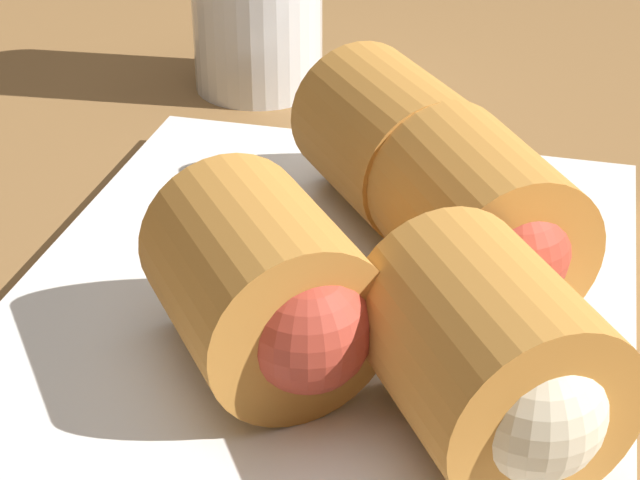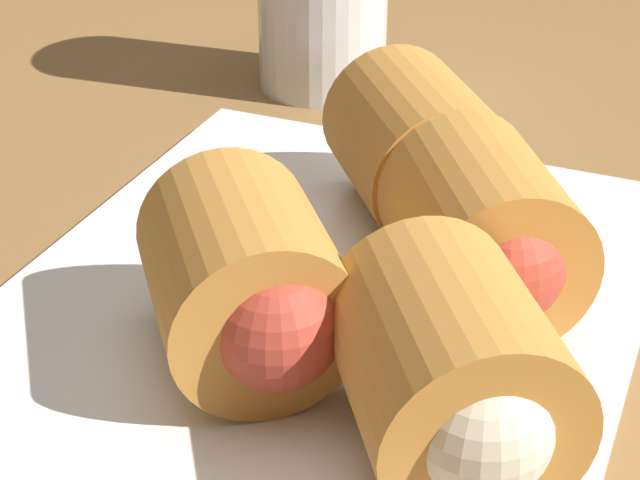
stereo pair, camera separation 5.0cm
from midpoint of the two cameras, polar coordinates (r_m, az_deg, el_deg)
name	(u,v)px [view 1 (the left image)]	position (r cm, az deg, el deg)	size (l,w,h in cm)	color
table_surface	(361,326)	(43.01, -1.10, -4.77)	(180.00, 140.00, 2.00)	olive
serving_plate	(320,314)	(40.71, -3.52, -4.09)	(28.73, 23.17, 1.50)	white
roll_front_left	(400,146)	(44.43, 1.08, 4.95)	(9.59, 9.43, 6.31)	#C68438
roll_front_right	(267,292)	(35.06, -6.94, -2.93)	(9.60, 9.45, 6.31)	#C68438
roll_back_left	(497,365)	(31.74, 5.01, -6.85)	(9.54, 9.29, 6.31)	#C68438
roll_back_right	(484,221)	(38.97, 5.16, 0.89)	(9.51, 9.23, 6.31)	#C68438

